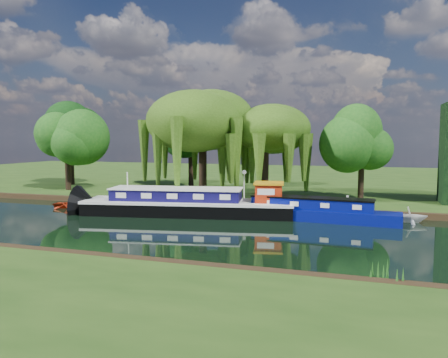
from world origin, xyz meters
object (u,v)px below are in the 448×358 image
(narrowboat, at_px, (311,211))
(white_cruiser, at_px, (410,222))
(dutch_barge, at_px, (189,204))
(red_dinghy, at_px, (75,208))

(narrowboat, xyz_separation_m, white_cruiser, (6.47, 1.20, -0.61))
(dutch_barge, distance_m, white_cruiser, 15.46)
(white_cruiser, bearing_deg, narrowboat, 99.47)
(narrowboat, xyz_separation_m, red_dinghy, (-19.10, -0.48, -0.61))
(red_dinghy, distance_m, white_cruiser, 25.62)
(dutch_barge, relative_size, white_cruiser, 7.17)
(dutch_barge, bearing_deg, white_cruiser, -3.18)
(narrowboat, height_order, red_dinghy, narrowboat)
(narrowboat, distance_m, red_dinghy, 19.12)
(narrowboat, relative_size, white_cruiser, 5.38)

